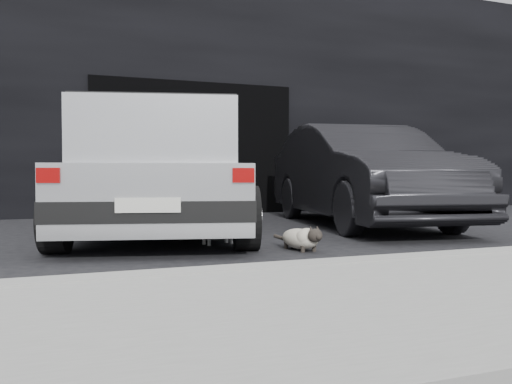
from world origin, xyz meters
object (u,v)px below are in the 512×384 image
object	(u,v)px
second_car	(361,175)
cat_siamese	(302,238)
cat_white	(221,229)
silver_hatchback	(161,167)

from	to	relation	value
second_car	cat_siamese	bearing A→B (deg)	-124.28
second_car	cat_siamese	distance (m)	3.06
second_car	cat_white	world-z (taller)	second_car
second_car	cat_siamese	xyz separation A→B (m)	(-2.07, -2.16, -0.66)
silver_hatchback	second_car	distance (m)	3.19
second_car	cat_white	xyz separation A→B (m)	(-2.71, -1.34, -0.62)
silver_hatchback	cat_white	world-z (taller)	silver_hatchback
second_car	cat_white	size ratio (longest dim) A/B	6.59
cat_siamese	silver_hatchback	bearing A→B (deg)	-66.72
silver_hatchback	second_car	world-z (taller)	silver_hatchback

